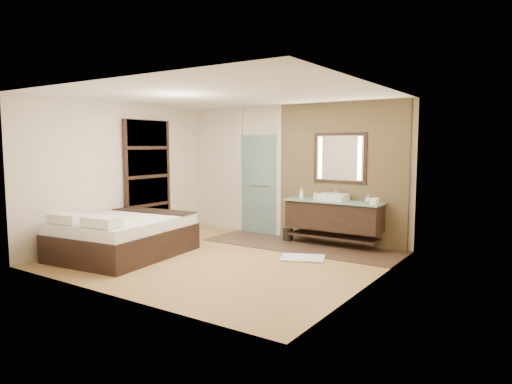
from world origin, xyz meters
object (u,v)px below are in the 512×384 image
Objects in this scene: mirror_unit at (340,158)px; bed at (123,236)px; vanity at (333,216)px; waste_bin at (288,235)px.

mirror_unit reaches higher than bed.
vanity is 3.81m from bed.
mirror_unit reaches higher than vanity.
waste_bin is (-0.94, -0.07, -0.46)m from vanity.
vanity is 0.81× the size of bed.
vanity reaches higher than bed.
mirror_unit is (0.00, 0.24, 1.07)m from vanity.
bed is at bearing -124.14° from waste_bin.
waste_bin is (-0.94, -0.31, -1.53)m from mirror_unit.
waste_bin is at bearing 49.32° from bed.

